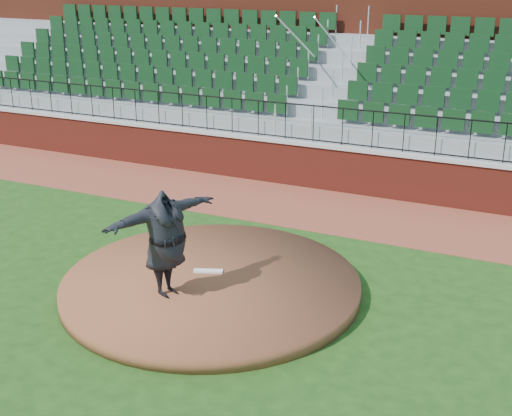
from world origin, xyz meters
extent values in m
plane|color=#1C4212|center=(0.00, 0.00, 0.00)|extent=(90.00, 90.00, 0.00)
cube|color=brown|center=(0.00, 5.40, 0.01)|extent=(34.00, 3.20, 0.01)
cube|color=maroon|center=(0.00, 7.00, 0.60)|extent=(34.00, 0.35, 1.20)
cube|color=#B7B7B7|center=(0.00, 7.00, 1.25)|extent=(34.00, 0.45, 0.10)
cube|color=maroon|center=(0.00, 12.52, 2.75)|extent=(34.00, 0.50, 5.50)
cylinder|color=brown|center=(-0.32, 0.15, 0.12)|extent=(5.73, 5.73, 0.25)
cube|color=white|center=(-0.52, 0.39, 0.27)|extent=(0.58, 0.34, 0.04)
imported|color=black|center=(-0.73, -0.74, 1.25)|extent=(1.42, 2.54, 2.00)
camera|label=1|loc=(5.44, -10.19, 6.01)|focal=47.78mm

